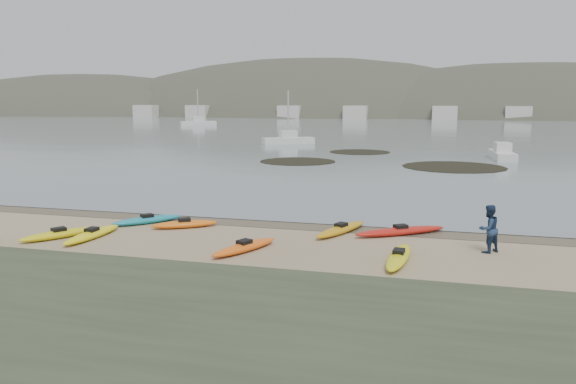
# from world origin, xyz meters

# --- Properties ---
(ground) EXTENTS (600.00, 600.00, 0.00)m
(ground) POSITION_xyz_m (0.00, 0.00, 0.00)
(ground) COLOR tan
(ground) RESTS_ON ground
(wet_sand) EXTENTS (60.00, 60.00, 0.00)m
(wet_sand) POSITION_xyz_m (0.00, -0.30, 0.00)
(wet_sand) COLOR brown
(wet_sand) RESTS_ON ground
(water) EXTENTS (1200.00, 1200.00, 0.00)m
(water) POSITION_xyz_m (0.00, 300.00, 0.01)
(water) COLOR slate
(water) RESTS_ON ground
(bluff) EXTENTS (60.00, 8.00, 2.00)m
(bluff) POSITION_xyz_m (0.00, -17.50, 1.00)
(bluff) COLOR #475138
(bluff) RESTS_ON ground
(kayaks) EXTENTS (17.33, 7.63, 0.34)m
(kayaks) POSITION_xyz_m (-1.27, -3.46, 0.17)
(kayaks) COLOR teal
(kayaks) RESTS_ON ground
(person_east) EXTENTS (1.15, 1.14, 1.88)m
(person_east) POSITION_xyz_m (8.86, -3.14, 0.94)
(person_east) COLOR navy
(person_east) RESTS_ON ground
(kelp_mats) EXTENTS (22.34, 19.79, 0.04)m
(kelp_mats) POSITION_xyz_m (1.54, 28.58, 0.03)
(kelp_mats) COLOR black
(kelp_mats) RESTS_ON water
(moored_boats) EXTENTS (101.54, 90.98, 1.12)m
(moored_boats) POSITION_xyz_m (4.98, 77.07, 0.51)
(moored_boats) COLOR silver
(moored_boats) RESTS_ON ground
(far_hills) EXTENTS (550.00, 135.00, 80.00)m
(far_hills) POSITION_xyz_m (39.38, 193.97, -15.93)
(far_hills) COLOR #384235
(far_hills) RESTS_ON ground
(far_town) EXTENTS (199.00, 5.00, 4.00)m
(far_town) POSITION_xyz_m (6.00, 145.00, 2.00)
(far_town) COLOR beige
(far_town) RESTS_ON ground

